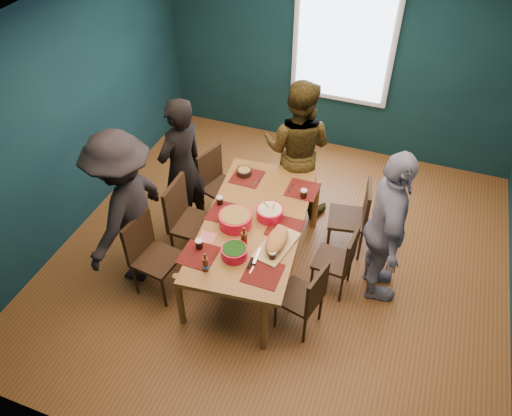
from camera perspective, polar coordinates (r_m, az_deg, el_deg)
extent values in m
cube|color=brown|center=(5.84, 2.78, -5.72)|extent=(5.00, 5.00, 0.01)
cube|color=beige|center=(4.27, 4.02, 19.77)|extent=(5.00, 5.00, 0.01)
cube|color=#103335|center=(6.01, -20.38, 9.66)|extent=(0.01, 5.00, 2.70)
cube|color=#103335|center=(7.04, 9.80, 16.39)|extent=(5.00, 0.01, 2.70)
cube|color=#103335|center=(3.39, -10.57, -19.30)|extent=(5.00, 0.01, 2.70)
cube|color=silver|center=(6.93, 9.94, 17.78)|extent=(1.35, 0.06, 1.55)
cube|color=#8F5E2A|center=(5.18, -0.20, -1.61)|extent=(1.20, 2.09, 0.05)
cylinder|color=#8F5E2A|center=(5.04, -8.71, -10.29)|extent=(0.07, 0.07, 0.71)
cylinder|color=#8F5E2A|center=(4.80, 0.92, -13.28)|extent=(0.07, 0.07, 0.71)
cylinder|color=#8F5E2A|center=(6.19, -1.03, 2.25)|extent=(0.07, 0.07, 0.71)
cylinder|color=#8F5E2A|center=(6.00, 6.83, 0.39)|extent=(0.07, 0.07, 0.71)
cube|color=#332011|center=(6.08, -3.91, 2.29)|extent=(0.52, 0.52, 0.04)
cube|color=#332011|center=(6.04, -5.33, 4.77)|extent=(0.17, 0.40, 0.45)
cylinder|color=#332011|center=(6.23, -6.09, 0.49)|extent=(0.03, 0.03, 0.42)
cylinder|color=#332011|center=(6.04, -3.67, -0.87)|extent=(0.03, 0.03, 0.42)
cylinder|color=#332011|center=(6.42, -3.95, 2.10)|extent=(0.03, 0.03, 0.42)
cylinder|color=#332011|center=(6.24, -1.54, 0.83)|extent=(0.03, 0.03, 0.42)
cube|color=#332011|center=(5.55, -7.06, -1.90)|extent=(0.46, 0.46, 0.04)
cube|color=#332011|center=(5.45, -9.22, 0.70)|extent=(0.05, 0.45, 0.50)
cylinder|color=#332011|center=(5.69, -9.47, -4.53)|extent=(0.03, 0.03, 0.46)
cylinder|color=#332011|center=(5.54, -5.92, -5.59)|extent=(0.03, 0.03, 0.46)
cylinder|color=#332011|center=(5.92, -7.72, -2.01)|extent=(0.03, 0.03, 0.46)
cylinder|color=#332011|center=(5.79, -4.28, -2.96)|extent=(0.03, 0.03, 0.46)
cube|color=#332011|center=(5.29, -11.27, -5.78)|extent=(0.47, 0.47, 0.04)
cube|color=#332011|center=(5.21, -13.32, -3.13)|extent=(0.09, 0.43, 0.46)
cylinder|color=#332011|center=(5.47, -13.61, -8.01)|extent=(0.03, 0.03, 0.43)
cylinder|color=#332011|center=(5.30, -10.50, -9.49)|extent=(0.03, 0.03, 0.43)
cylinder|color=#332011|center=(5.64, -11.36, -5.58)|extent=(0.03, 0.03, 0.43)
cylinder|color=#332011|center=(5.47, -8.29, -6.92)|extent=(0.03, 0.03, 0.43)
cube|color=#332011|center=(5.74, 10.37, -1.18)|extent=(0.48, 0.48, 0.04)
cube|color=#332011|center=(5.58, 12.60, 0.47)|extent=(0.11, 0.42, 0.46)
cylinder|color=#332011|center=(5.76, 8.24, -3.86)|extent=(0.03, 0.03, 0.43)
cylinder|color=#332011|center=(5.78, 11.78, -4.28)|extent=(0.03, 0.03, 0.43)
cylinder|color=#332011|center=(6.02, 8.49, -1.47)|extent=(0.03, 0.03, 0.43)
cylinder|color=#332011|center=(6.04, 11.87, -1.88)|extent=(0.03, 0.03, 0.43)
cube|color=#332011|center=(5.31, 8.78, -5.95)|extent=(0.40, 0.40, 0.04)
cube|color=#332011|center=(5.12, 10.86, -4.79)|extent=(0.06, 0.38, 0.41)
cylinder|color=#332011|center=(5.38, 6.37, -8.14)|extent=(0.03, 0.03, 0.39)
cylinder|color=#332011|center=(5.34, 9.69, -9.16)|extent=(0.03, 0.03, 0.39)
cylinder|color=#332011|center=(5.59, 7.48, -5.81)|extent=(0.03, 0.03, 0.39)
cylinder|color=#332011|center=(5.55, 10.66, -6.77)|extent=(0.03, 0.03, 0.39)
cube|color=#332011|center=(4.94, 4.97, -10.09)|extent=(0.46, 0.46, 0.04)
cube|color=#332011|center=(4.72, 7.00, -9.25)|extent=(0.12, 0.38, 0.42)
cylinder|color=#332011|center=(5.07, 2.22, -12.05)|extent=(0.03, 0.03, 0.40)
cylinder|color=#332011|center=(4.98, 5.55, -13.70)|extent=(0.03, 0.03, 0.40)
cylinder|color=#332011|center=(5.25, 4.17, -9.60)|extent=(0.03, 0.03, 0.40)
cylinder|color=#332011|center=(5.16, 7.39, -11.14)|extent=(0.03, 0.03, 0.40)
imported|color=black|center=(5.74, -8.46, 4.57)|extent=(0.60, 0.74, 1.74)
imported|color=black|center=(5.98, 4.74, 6.76)|extent=(0.86, 0.67, 1.76)
imported|color=silver|center=(5.03, 14.70, -2.42)|extent=(0.69, 1.12, 1.78)
imported|color=black|center=(5.23, -14.64, -0.25)|extent=(0.72, 1.19, 1.81)
cylinder|color=red|center=(5.07, -2.38, -1.38)|extent=(0.34, 0.34, 0.14)
cylinder|color=#549536|center=(5.03, -2.40, -0.86)|extent=(0.30, 0.30, 0.02)
cylinder|color=red|center=(5.16, 1.59, -0.58)|extent=(0.28, 0.28, 0.11)
cylinder|color=beige|center=(5.13, 1.60, -0.16)|extent=(0.25, 0.25, 0.02)
cylinder|color=tan|center=(5.09, 2.00, 0.10)|extent=(0.08, 0.15, 0.22)
cylinder|color=tan|center=(5.11, 1.31, 0.27)|extent=(0.07, 0.16, 0.22)
cylinder|color=red|center=(4.77, -2.49, -5.07)|extent=(0.26, 0.26, 0.11)
cylinder|color=#1A4611|center=(4.73, -2.50, -4.67)|extent=(0.23, 0.23, 0.02)
cube|color=tan|center=(4.89, 2.37, -4.28)|extent=(0.37, 0.57, 0.02)
ellipsoid|color=#B1703F|center=(4.84, 2.40, -3.68)|extent=(0.27, 0.45, 0.12)
cube|color=silver|center=(4.77, 0.11, -5.46)|extent=(0.04, 0.21, 0.00)
cylinder|color=black|center=(4.70, -0.70, -6.32)|extent=(0.03, 0.12, 0.02)
sphere|color=#125212|center=(4.76, 1.95, -4.56)|extent=(0.04, 0.04, 0.04)
sphere|color=#125212|center=(4.84, 2.40, -3.63)|extent=(0.04, 0.04, 0.04)
sphere|color=#125212|center=(4.92, 2.83, -2.72)|extent=(0.04, 0.04, 0.04)
cylinder|color=black|center=(5.73, -1.36, 4.12)|extent=(0.17, 0.17, 0.07)
cylinder|color=#549536|center=(5.72, -1.36, 4.35)|extent=(0.14, 0.14, 0.02)
cylinder|color=#491C0D|center=(4.65, -5.78, -6.42)|extent=(0.06, 0.06, 0.16)
cylinder|color=#491C0D|center=(4.57, -5.87, -5.52)|extent=(0.02, 0.02, 0.06)
cylinder|color=blue|center=(4.67, -5.76, -6.64)|extent=(0.06, 0.06, 0.03)
cylinder|color=#491C0D|center=(4.83, -1.37, -3.64)|extent=(0.06, 0.06, 0.18)
cylinder|color=#491C0D|center=(4.75, -1.39, -2.60)|extent=(0.03, 0.03, 0.07)
cylinder|color=black|center=(4.87, -6.51, -4.15)|extent=(0.07, 0.07, 0.10)
cylinder|color=silver|center=(4.84, -6.55, -3.77)|extent=(0.08, 0.08, 0.02)
cylinder|color=black|center=(4.74, 1.89, -5.45)|extent=(0.07, 0.07, 0.10)
cylinder|color=silver|center=(4.71, 1.90, -5.08)|extent=(0.07, 0.07, 0.01)
cylinder|color=black|center=(5.43, 5.47, 1.62)|extent=(0.07, 0.07, 0.10)
cylinder|color=silver|center=(5.40, 5.50, 1.99)|extent=(0.07, 0.07, 0.01)
cylinder|color=black|center=(5.33, -4.15, 0.83)|extent=(0.07, 0.07, 0.09)
cylinder|color=silver|center=(5.31, -4.17, 1.18)|extent=(0.07, 0.07, 0.01)
cube|color=#E7616C|center=(5.14, 3.50, -1.67)|extent=(0.15, 0.15, 0.00)
cube|color=#E7616C|center=(5.00, -5.58, -3.37)|extent=(0.18, 0.18, 0.00)
cube|color=#E7616C|center=(4.62, 1.11, -7.93)|extent=(0.18, 0.18, 0.00)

